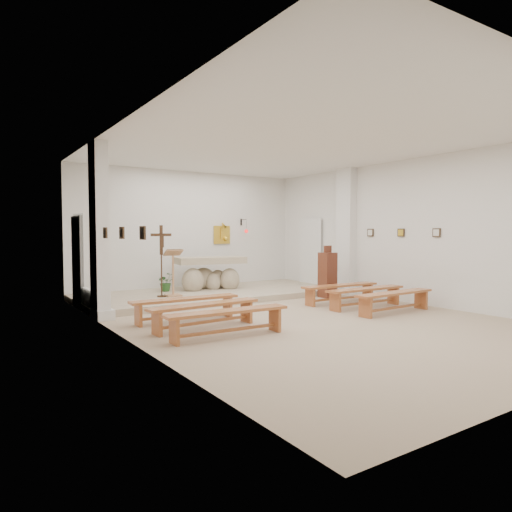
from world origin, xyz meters
TOP-DOWN VIEW (x-y plane):
  - ground at (0.00, 0.00)m, footprint 7.00×10.00m
  - wall_left at (-3.49, 0.00)m, footprint 0.02×10.00m
  - wall_right at (3.49, 0.00)m, footprint 0.02×10.00m
  - wall_back at (0.00, 4.99)m, footprint 7.00×0.02m
  - ceiling at (0.00, 0.00)m, footprint 7.00×10.00m
  - sanctuary_platform at (0.00, 3.50)m, footprint 6.98×3.00m
  - pilaster_left at (-3.37, 2.00)m, footprint 0.26×0.55m
  - pilaster_right at (3.37, 2.00)m, footprint 0.26×0.55m
  - gold_wall_relief at (1.05, 4.96)m, footprint 0.55×0.04m
  - sanctuary_lamp at (1.75, 4.71)m, footprint 0.11×0.36m
  - station_frame_left_front at (-3.47, -0.80)m, footprint 0.03×0.20m
  - station_frame_left_mid at (-3.47, 0.20)m, footprint 0.03×0.20m
  - station_frame_left_rear at (-3.47, 1.20)m, footprint 0.03×0.20m
  - station_frame_right_front at (3.47, -0.80)m, footprint 0.03×0.20m
  - station_frame_right_mid at (3.47, 0.20)m, footprint 0.03×0.20m
  - station_frame_right_rear at (3.47, 1.20)m, footprint 0.03×0.20m
  - radiator_left at (-3.43, 2.70)m, footprint 0.10×0.85m
  - radiator_right at (3.43, 2.70)m, footprint 0.10×0.85m
  - altar at (0.12, 3.98)m, footprint 1.99×1.02m
  - lectern at (-1.29, 3.22)m, footprint 0.46×0.40m
  - crucifix_stand at (-1.58, 3.27)m, footprint 0.53×0.23m
  - potted_plant at (-1.09, 4.20)m, footprint 0.45×0.39m
  - donation_pedestal at (2.45, 1.74)m, footprint 0.37×0.37m
  - bench_left_front at (-2.05, 0.85)m, footprint 2.16×0.40m
  - bench_right_front at (2.05, 0.85)m, footprint 2.16×0.40m
  - bench_left_second at (-2.05, 0.02)m, footprint 2.18×0.51m
  - bench_right_second at (2.05, 0.02)m, footprint 2.16×0.37m
  - bench_left_third at (-2.05, -0.81)m, footprint 2.17×0.41m
  - bench_right_third at (2.05, -0.81)m, footprint 2.17×0.42m

SIDE VIEW (x-z plane):
  - ground at x=0.00m, z-range 0.00..0.00m
  - sanctuary_platform at x=0.00m, z-range 0.00..0.15m
  - radiator_left at x=-3.43m, z-range 0.01..0.53m
  - radiator_right at x=3.43m, z-range 0.01..0.53m
  - bench_left_front at x=-2.05m, z-range 0.11..0.57m
  - bench_right_front at x=2.05m, z-range 0.11..0.57m
  - bench_left_second at x=-2.05m, z-range 0.11..0.57m
  - bench_right_second at x=2.05m, z-range 0.11..0.57m
  - bench_left_third at x=-2.05m, z-range 0.11..0.57m
  - bench_right_third at x=2.05m, z-range 0.11..0.57m
  - potted_plant at x=-1.09m, z-range 0.15..0.65m
  - altar at x=0.12m, z-range 0.04..1.02m
  - donation_pedestal at x=2.45m, z-range -0.08..1.30m
  - lectern at x=-1.29m, z-range 0.14..1.34m
  - crucifix_stand at x=-1.58m, z-range 0.29..2.04m
  - gold_wall_relief at x=1.05m, z-range 1.38..1.92m
  - station_frame_left_front at x=-3.47m, z-range 1.62..1.82m
  - station_frame_left_mid at x=-3.47m, z-range 1.62..1.82m
  - station_frame_left_rear at x=-3.47m, z-range 1.62..1.82m
  - station_frame_right_front at x=3.47m, z-range 1.62..1.82m
  - station_frame_right_mid at x=3.47m, z-range 1.62..1.82m
  - station_frame_right_rear at x=3.47m, z-range 1.62..1.82m
  - wall_left at x=-3.49m, z-range 0.00..3.50m
  - wall_right at x=3.49m, z-range 0.00..3.50m
  - wall_back at x=0.00m, z-range 0.00..3.50m
  - pilaster_left at x=-3.37m, z-range 0.00..3.50m
  - pilaster_right at x=3.37m, z-range 0.00..3.50m
  - sanctuary_lamp at x=1.75m, z-range 1.59..2.03m
  - ceiling at x=0.00m, z-range 3.48..3.50m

